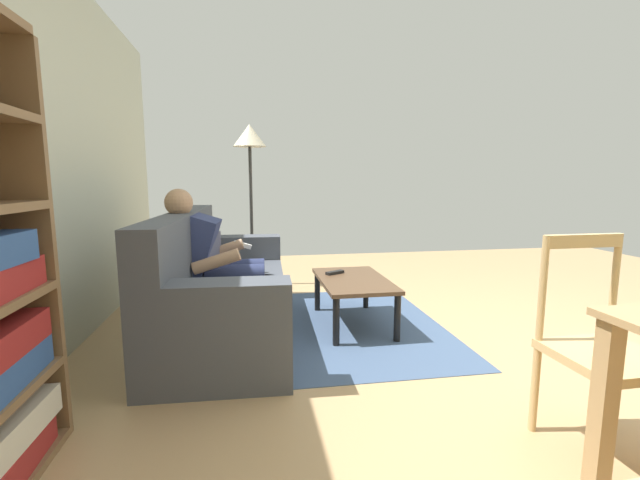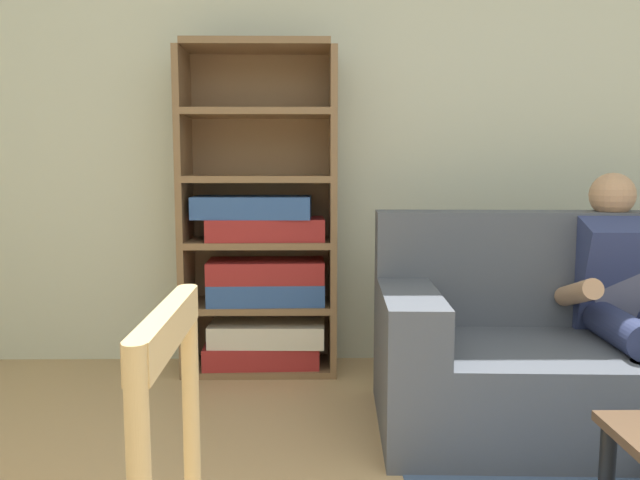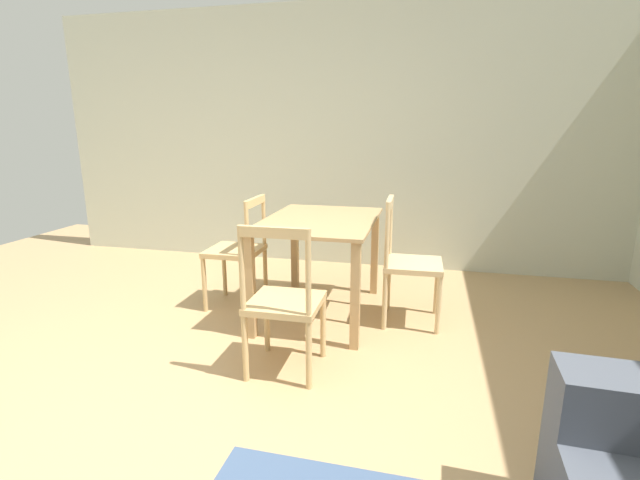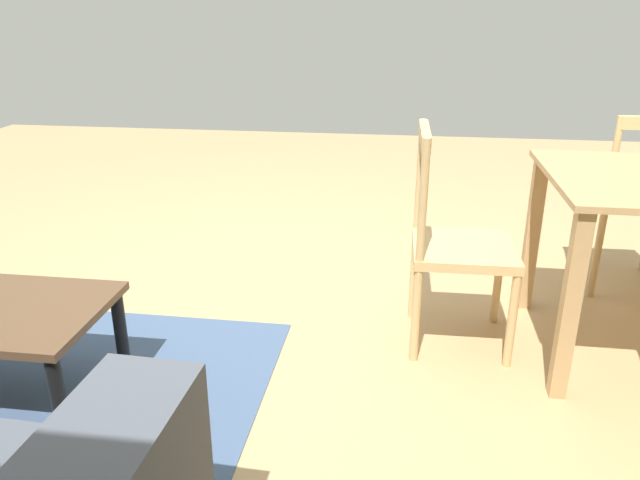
# 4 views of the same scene
# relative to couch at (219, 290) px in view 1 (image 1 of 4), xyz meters

# --- Properties ---
(ground_plane) EXTENTS (8.34, 8.34, 0.00)m
(ground_plane) POSITION_rel_couch_xyz_m (-0.97, -2.01, -0.33)
(ground_plane) COLOR tan
(couch) EXTENTS (2.18, 0.96, 0.93)m
(couch) POSITION_rel_couch_xyz_m (0.00, 0.00, 0.00)
(couch) COLOR #474C56
(couch) RESTS_ON ground_plane
(person_lounging) EXTENTS (0.60, 0.94, 1.11)m
(person_lounging) POSITION_rel_couch_xyz_m (0.04, 0.02, 0.24)
(person_lounging) COLOR navy
(person_lounging) RESTS_ON ground_plane
(coffee_table) EXTENTS (0.90, 0.54, 0.39)m
(coffee_table) POSITION_rel_couch_xyz_m (-0.04, -1.07, 0.00)
(coffee_table) COLOR brown
(coffee_table) RESTS_ON ground_plane
(tv_remote) EXTENTS (0.13, 0.17, 0.02)m
(tv_remote) POSITION_rel_couch_xyz_m (0.15, -0.96, 0.07)
(tv_remote) COLOR black
(tv_remote) RESTS_ON coffee_table
(dining_chair_facing_couch) EXTENTS (0.43, 0.43, 0.93)m
(dining_chair_facing_couch) POSITION_rel_couch_xyz_m (-1.76, -1.74, 0.11)
(dining_chair_facing_couch) COLOR tan
(dining_chair_facing_couch) RESTS_ON ground_plane
(area_rug) EXTENTS (2.01, 1.42, 0.01)m
(area_rug) POSITION_rel_couch_xyz_m (-0.04, -1.07, -0.33)
(area_rug) COLOR #3D5170
(area_rug) RESTS_ON ground_plane
(floor_lamp) EXTENTS (0.36, 0.36, 1.78)m
(floor_lamp) POSITION_rel_couch_xyz_m (1.47, -0.27, 1.17)
(floor_lamp) COLOR black
(floor_lamp) RESTS_ON ground_plane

